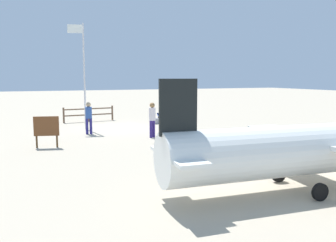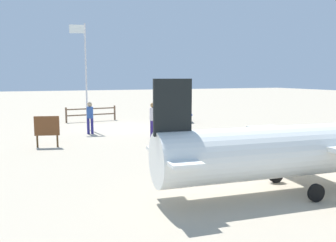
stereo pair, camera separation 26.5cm
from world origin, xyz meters
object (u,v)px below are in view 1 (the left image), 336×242
object	(u,v)px
suitcase_grey	(183,112)
suitcase_dark	(156,121)
worker_trailing	(89,115)
signboard	(46,128)
flagpole	(83,70)
luggage_cart	(173,116)
worker_lead	(152,117)

from	to	relation	value
suitcase_grey	suitcase_dark	size ratio (longest dim) A/B	1.10
worker_trailing	signboard	bearing A→B (deg)	51.51
worker_trailing	signboard	size ratio (longest dim) A/B	1.26
suitcase_dark	flagpole	bearing A→B (deg)	8.32
signboard	suitcase_grey	bearing A→B (deg)	-149.94
flagpole	signboard	world-z (taller)	flagpole
luggage_cart	worker_lead	world-z (taller)	worker_lead
suitcase_dark	signboard	size ratio (longest dim) A/B	0.39
worker_lead	signboard	distance (m)	5.08
suitcase_dark	signboard	bearing A→B (deg)	37.32
worker_trailing	suitcase_grey	bearing A→B (deg)	-161.31
suitcase_grey	suitcase_dark	world-z (taller)	suitcase_grey
worker_lead	signboard	xyz separation A→B (m)	(5.04, 0.63, -0.18)
luggage_cart	suitcase_grey	size ratio (longest dim) A/B	4.12
worker_trailing	flagpole	distance (m)	3.01
signboard	luggage_cart	bearing A→B (deg)	-145.84
suitcase_grey	signboard	world-z (taller)	signboard
luggage_cart	worker_trailing	distance (m)	6.69
suitcase_dark	signboard	world-z (taller)	signboard
suitcase_dark	worker_lead	xyz separation A→B (m)	(2.03, 4.76, 0.85)
suitcase_grey	worker_trailing	xyz separation A→B (m)	(6.53, 2.21, 0.30)
worker_trailing	flagpole	world-z (taller)	flagpole
suitcase_grey	signboard	bearing A→B (deg)	30.06
luggage_cart	suitcase_dark	distance (m)	1.37
suitcase_dark	worker_trailing	size ratio (longest dim) A/B	0.31
worker_trailing	flagpole	bearing A→B (deg)	-92.16
flagpole	suitcase_grey	bearing A→B (deg)	-176.36
flagpole	signboard	size ratio (longest dim) A/B	4.44
suitcase_grey	flagpole	xyz separation A→B (m)	(6.46, 0.41, 2.71)
suitcase_dark	worker_trailing	distance (m)	5.43
suitcase_grey	flagpole	world-z (taller)	flagpole
suitcase_dark	flagpole	size ratio (longest dim) A/B	0.09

